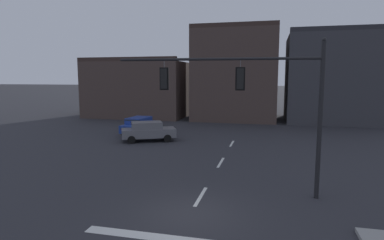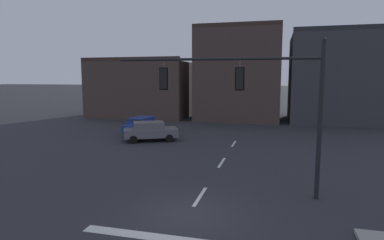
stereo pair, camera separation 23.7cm
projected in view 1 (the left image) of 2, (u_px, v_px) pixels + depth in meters
The scene contains 7 objects.
ground_plane at pixel (190, 215), 12.59m from camera, with size 400.00×400.00×0.00m, color #2B2B30.
stop_bar_paint at pixel (175, 239), 10.67m from camera, with size 6.40×0.50×0.01m, color silver.
lane_centreline at pixel (201, 196), 14.52m from camera, with size 0.16×26.40×0.01m.
signal_mast_near_side at pixel (258, 93), 14.18m from camera, with size 8.97×0.82×6.92m.
car_lot_nearside at pixel (139, 125), 30.29m from camera, with size 2.24×4.58×1.61m.
car_lot_middle at pixel (148, 131), 27.05m from camera, with size 4.74×3.56×1.61m.
building_row at pixel (237, 82), 41.83m from camera, with size 37.69×11.26×11.38m.
Camera 1 is at (2.89, -11.65, 5.28)m, focal length 30.41 mm.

